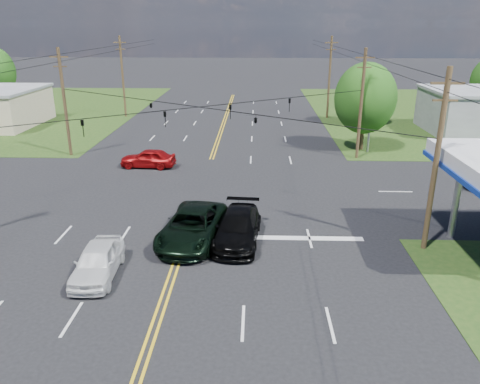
{
  "coord_description": "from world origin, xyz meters",
  "views": [
    {
      "loc": [
        3.93,
        -19.92,
        11.36
      ],
      "look_at": [
        3.03,
        6.0,
        2.01
      ],
      "focal_mm": 35.0,
      "sensor_mm": 36.0,
      "label": 1
    }
  ],
  "objects_px": {
    "pickup_dkgreen": "(192,226)",
    "pole_nw": "(64,101)",
    "suv_black": "(238,228)",
    "pickup_white": "(97,261)",
    "pole_right_far": "(329,77)",
    "pole_left_far": "(123,76)",
    "tree_right_a": "(365,98)",
    "pole_se": "(436,160)",
    "pole_ne": "(361,103)",
    "tree_right_b": "(364,89)"
  },
  "relations": [
    {
      "from": "pole_ne",
      "to": "tree_right_b",
      "type": "bearing_deg",
      "value": 76.87
    },
    {
      "from": "pole_se",
      "to": "pole_ne",
      "type": "bearing_deg",
      "value": 90.0
    },
    {
      "from": "tree_right_a",
      "to": "pickup_white",
      "type": "distance_m",
      "value": 30.37
    },
    {
      "from": "pole_right_far",
      "to": "pole_ne",
      "type": "bearing_deg",
      "value": -90.0
    },
    {
      "from": "tree_right_b",
      "to": "pickup_dkgreen",
      "type": "bearing_deg",
      "value": -116.21
    },
    {
      "from": "pole_left_far",
      "to": "pickup_dkgreen",
      "type": "xyz_separation_m",
      "value": [
        13.5,
        -36.5,
        -4.28
      ]
    },
    {
      "from": "pole_ne",
      "to": "suv_black",
      "type": "xyz_separation_m",
      "value": [
        -10.0,
        -17.5,
        -4.09
      ]
    },
    {
      "from": "pole_nw",
      "to": "tree_right_b",
      "type": "xyz_separation_m",
      "value": [
        29.5,
        15.0,
        -0.7
      ]
    },
    {
      "from": "pole_right_far",
      "to": "pickup_white",
      "type": "relative_size",
      "value": 2.18
    },
    {
      "from": "pole_right_far",
      "to": "suv_black",
      "type": "relative_size",
      "value": 1.76
    },
    {
      "from": "pole_se",
      "to": "pole_nw",
      "type": "distance_m",
      "value": 31.62
    },
    {
      "from": "pole_right_far",
      "to": "tree_right_a",
      "type": "height_order",
      "value": "pole_right_far"
    },
    {
      "from": "pole_nw",
      "to": "tree_right_b",
      "type": "bearing_deg",
      "value": 26.95
    },
    {
      "from": "pole_right_far",
      "to": "tree_right_a",
      "type": "bearing_deg",
      "value": -86.42
    },
    {
      "from": "pickup_white",
      "to": "pole_ne",
      "type": "bearing_deg",
      "value": 49.93
    },
    {
      "from": "pole_se",
      "to": "pickup_dkgreen",
      "type": "relative_size",
      "value": 1.49
    },
    {
      "from": "pole_left_far",
      "to": "pickup_white",
      "type": "height_order",
      "value": "pole_left_far"
    },
    {
      "from": "pole_left_far",
      "to": "pole_right_far",
      "type": "distance_m",
      "value": 26.0
    },
    {
      "from": "pickup_dkgreen",
      "to": "pole_se",
      "type": "bearing_deg",
      "value": 5.66
    },
    {
      "from": "pole_ne",
      "to": "pole_right_far",
      "type": "bearing_deg",
      "value": 90.0
    },
    {
      "from": "tree_right_b",
      "to": "suv_black",
      "type": "relative_size",
      "value": 1.25
    },
    {
      "from": "pole_se",
      "to": "pole_nw",
      "type": "bearing_deg",
      "value": 145.3
    },
    {
      "from": "pole_left_far",
      "to": "suv_black",
      "type": "relative_size",
      "value": 1.76
    },
    {
      "from": "pole_right_far",
      "to": "tree_right_a",
      "type": "xyz_separation_m",
      "value": [
        1.0,
        -16.0,
        -0.3
      ]
    },
    {
      "from": "tree_right_b",
      "to": "pickup_dkgreen",
      "type": "height_order",
      "value": "tree_right_b"
    },
    {
      "from": "suv_black",
      "to": "pickup_white",
      "type": "height_order",
      "value": "suv_black"
    },
    {
      "from": "pole_se",
      "to": "pole_right_far",
      "type": "xyz_separation_m",
      "value": [
        0.0,
        37.0,
        0.25
      ]
    },
    {
      "from": "pole_ne",
      "to": "pickup_white",
      "type": "distance_m",
      "value": 27.4
    },
    {
      "from": "tree_right_a",
      "to": "pole_right_far",
      "type": "bearing_deg",
      "value": 93.58
    },
    {
      "from": "pickup_dkgreen",
      "to": "pole_nw",
      "type": "bearing_deg",
      "value": 135.6
    },
    {
      "from": "pole_nw",
      "to": "pole_right_far",
      "type": "relative_size",
      "value": 0.95
    },
    {
      "from": "pole_left_far",
      "to": "pickup_dkgreen",
      "type": "bearing_deg",
      "value": -69.7
    },
    {
      "from": "pole_left_far",
      "to": "tree_right_b",
      "type": "height_order",
      "value": "pole_left_far"
    },
    {
      "from": "pole_nw",
      "to": "tree_right_a",
      "type": "height_order",
      "value": "pole_nw"
    },
    {
      "from": "pole_left_far",
      "to": "pole_right_far",
      "type": "height_order",
      "value": "same"
    },
    {
      "from": "pole_nw",
      "to": "pickup_dkgreen",
      "type": "bearing_deg",
      "value": -52.35
    },
    {
      "from": "tree_right_a",
      "to": "pole_nw",
      "type": "bearing_deg",
      "value": -173.66
    },
    {
      "from": "pole_right_far",
      "to": "suv_black",
      "type": "bearing_deg",
      "value": -105.32
    },
    {
      "from": "pole_se",
      "to": "pole_nw",
      "type": "height_order",
      "value": "same"
    },
    {
      "from": "pickup_white",
      "to": "pickup_dkgreen",
      "type": "bearing_deg",
      "value": 42.3
    },
    {
      "from": "tree_right_a",
      "to": "pickup_dkgreen",
      "type": "xyz_separation_m",
      "value": [
        -13.5,
        -20.5,
        -3.99
      ]
    },
    {
      "from": "tree_right_b",
      "to": "pickup_dkgreen",
      "type": "distance_m",
      "value": 36.38
    },
    {
      "from": "pole_left_far",
      "to": "tree_right_a",
      "type": "relative_size",
      "value": 1.22
    },
    {
      "from": "pole_right_far",
      "to": "pickup_dkgreen",
      "type": "distance_m",
      "value": 38.82
    },
    {
      "from": "tree_right_a",
      "to": "suv_black",
      "type": "xyz_separation_m",
      "value": [
        -11.0,
        -20.5,
        -4.04
      ]
    },
    {
      "from": "pole_ne",
      "to": "pole_left_far",
      "type": "xyz_separation_m",
      "value": [
        -26.0,
        19.0,
        0.25
      ]
    },
    {
      "from": "suv_black",
      "to": "pole_ne",
      "type": "bearing_deg",
      "value": 64.72
    },
    {
      "from": "pole_ne",
      "to": "pickup_white",
      "type": "height_order",
      "value": "pole_ne"
    },
    {
      "from": "pole_left_far",
      "to": "suv_black",
      "type": "xyz_separation_m",
      "value": [
        16.0,
        -36.5,
        -4.34
      ]
    },
    {
      "from": "pole_se",
      "to": "pole_left_far",
      "type": "height_order",
      "value": "pole_left_far"
    }
  ]
}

